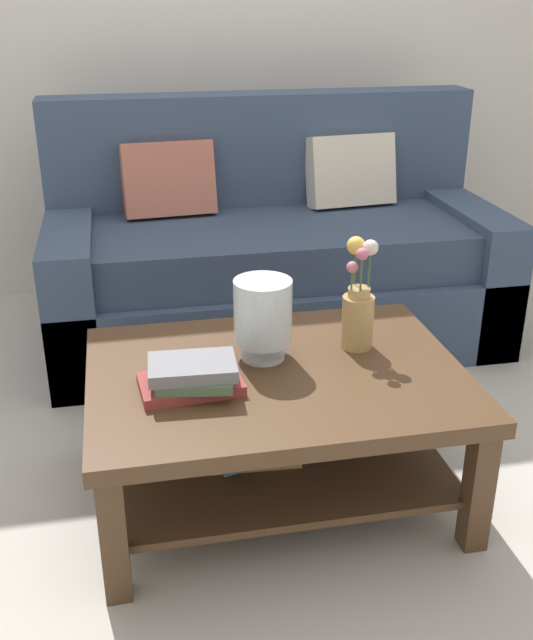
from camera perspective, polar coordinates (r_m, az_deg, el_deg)
ground_plane at (r=2.79m, az=1.11°, el=-8.38°), size 10.00×10.00×0.00m
back_wall at (r=3.98m, az=-4.26°, el=21.88°), size 6.40×0.12×2.70m
couch at (r=3.40m, az=0.50°, el=4.63°), size 1.97×0.90×1.06m
coffee_table at (r=2.31m, az=0.66°, el=-6.52°), size 1.12×0.83×0.44m
book_stack_main at (r=2.13m, az=-5.65°, el=-4.26°), size 0.30×0.23×0.10m
glass_hurricane_vase at (r=2.26m, az=-0.29°, el=0.48°), size 0.18×0.18×0.26m
flower_pitcher at (r=2.36m, az=6.99°, el=0.96°), size 0.11×0.12×0.36m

